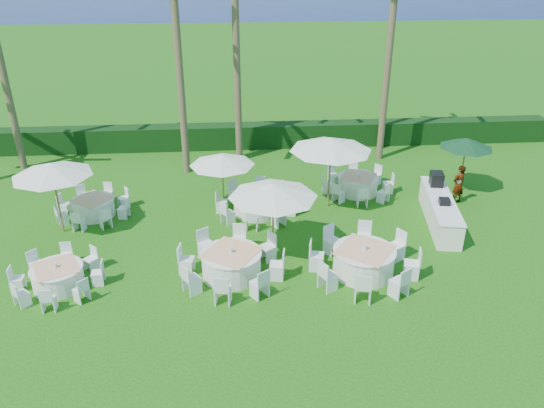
{
  "coord_description": "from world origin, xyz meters",
  "views": [
    {
      "loc": [
        0.43,
        -14.19,
        9.6
      ],
      "look_at": [
        1.71,
        2.53,
        1.3
      ],
      "focal_mm": 35.0,
      "sensor_mm": 36.0,
      "label": 1
    }
  ],
  "objects_px": {
    "banquet_table_a": "(58,276)",
    "banquet_table_e": "(256,203)",
    "banquet_table_b": "(231,263)",
    "buffet_table": "(440,210)",
    "umbrella_d": "(331,144)",
    "banquet_table_c": "(364,261)",
    "umbrella_c": "(222,160)",
    "umbrella_a": "(52,169)",
    "banquet_table_d": "(94,207)",
    "umbrella_b": "(273,190)",
    "umbrella_green": "(467,143)",
    "staff_person": "(458,184)",
    "banquet_table_f": "(358,184)"
  },
  "relations": [
    {
      "from": "umbrella_b",
      "to": "banquet_table_d",
      "type": "bearing_deg",
      "value": 152.92
    },
    {
      "from": "banquet_table_d",
      "to": "banquet_table_e",
      "type": "xyz_separation_m",
      "value": [
        6.31,
        -0.26,
        0.04
      ]
    },
    {
      "from": "umbrella_b",
      "to": "staff_person",
      "type": "relative_size",
      "value": 1.79
    },
    {
      "from": "banquet_table_e",
      "to": "umbrella_a",
      "type": "xyz_separation_m",
      "value": [
        -7.17,
        -0.96,
        2.07
      ]
    },
    {
      "from": "umbrella_d",
      "to": "banquet_table_e",
      "type": "bearing_deg",
      "value": -172.32
    },
    {
      "from": "banquet_table_a",
      "to": "banquet_table_b",
      "type": "xyz_separation_m",
      "value": [
        5.34,
        0.22,
        0.08
      ]
    },
    {
      "from": "banquet_table_b",
      "to": "banquet_table_c",
      "type": "xyz_separation_m",
      "value": [
        4.22,
        -0.2,
        0.01
      ]
    },
    {
      "from": "umbrella_c",
      "to": "umbrella_green",
      "type": "xyz_separation_m",
      "value": [
        10.03,
        0.82,
        0.13
      ]
    },
    {
      "from": "banquet_table_a",
      "to": "banquet_table_e",
      "type": "height_order",
      "value": "banquet_table_e"
    },
    {
      "from": "banquet_table_a",
      "to": "umbrella_c",
      "type": "height_order",
      "value": "umbrella_c"
    },
    {
      "from": "banquet_table_c",
      "to": "umbrella_green",
      "type": "xyz_separation_m",
      "value": [
        5.54,
        5.84,
        1.73
      ]
    },
    {
      "from": "banquet_table_b",
      "to": "banquet_table_c",
      "type": "distance_m",
      "value": 4.23
    },
    {
      "from": "staff_person",
      "to": "umbrella_b",
      "type": "bearing_deg",
      "value": 0.42
    },
    {
      "from": "umbrella_a",
      "to": "umbrella_d",
      "type": "height_order",
      "value": "umbrella_d"
    },
    {
      "from": "umbrella_b",
      "to": "banquet_table_e",
      "type": "bearing_deg",
      "value": 97.53
    },
    {
      "from": "banquet_table_e",
      "to": "banquet_table_f",
      "type": "relative_size",
      "value": 1.06
    },
    {
      "from": "umbrella_a",
      "to": "banquet_table_e",
      "type": "bearing_deg",
      "value": 7.62
    },
    {
      "from": "banquet_table_f",
      "to": "umbrella_a",
      "type": "height_order",
      "value": "umbrella_a"
    },
    {
      "from": "banquet_table_a",
      "to": "staff_person",
      "type": "height_order",
      "value": "staff_person"
    },
    {
      "from": "banquet_table_a",
      "to": "umbrella_a",
      "type": "xyz_separation_m",
      "value": [
        -0.83,
        3.56,
        2.12
      ]
    },
    {
      "from": "umbrella_a",
      "to": "buffet_table",
      "type": "height_order",
      "value": "umbrella_a"
    },
    {
      "from": "banquet_table_a",
      "to": "umbrella_d",
      "type": "height_order",
      "value": "umbrella_d"
    },
    {
      "from": "buffet_table",
      "to": "banquet_table_e",
      "type": "bearing_deg",
      "value": 169.42
    },
    {
      "from": "umbrella_b",
      "to": "umbrella_d",
      "type": "bearing_deg",
      "value": 54.9
    },
    {
      "from": "banquet_table_a",
      "to": "umbrella_d",
      "type": "distance_m",
      "value": 10.73
    },
    {
      "from": "buffet_table",
      "to": "banquet_table_f",
      "type": "bearing_deg",
      "value": 131.27
    },
    {
      "from": "banquet_table_c",
      "to": "buffet_table",
      "type": "bearing_deg",
      "value": 41.12
    },
    {
      "from": "banquet_table_c",
      "to": "umbrella_c",
      "type": "height_order",
      "value": "umbrella_c"
    },
    {
      "from": "umbrella_b",
      "to": "umbrella_c",
      "type": "height_order",
      "value": "umbrella_b"
    },
    {
      "from": "banquet_table_b",
      "to": "buffet_table",
      "type": "xyz_separation_m",
      "value": [
        7.9,
        3.01,
        0.09
      ]
    },
    {
      "from": "banquet_table_b",
      "to": "banquet_table_d",
      "type": "bearing_deg",
      "value": 139.36
    },
    {
      "from": "staff_person",
      "to": "umbrella_d",
      "type": "bearing_deg",
      "value": -24.69
    },
    {
      "from": "banquet_table_c",
      "to": "banquet_table_a",
      "type": "bearing_deg",
      "value": -179.86
    },
    {
      "from": "banquet_table_e",
      "to": "staff_person",
      "type": "relative_size",
      "value": 1.93
    },
    {
      "from": "banquet_table_d",
      "to": "umbrella_b",
      "type": "bearing_deg",
      "value": -27.08
    },
    {
      "from": "banquet_table_a",
      "to": "umbrella_b",
      "type": "relative_size",
      "value": 0.95
    },
    {
      "from": "banquet_table_d",
      "to": "umbrella_green",
      "type": "distance_m",
      "value": 15.22
    },
    {
      "from": "umbrella_c",
      "to": "umbrella_d",
      "type": "xyz_separation_m",
      "value": [
        4.19,
        -0.13,
        0.58
      ]
    },
    {
      "from": "banquet_table_b",
      "to": "umbrella_a",
      "type": "distance_m",
      "value": 7.31
    },
    {
      "from": "banquet_table_e",
      "to": "buffet_table",
      "type": "distance_m",
      "value": 7.02
    },
    {
      "from": "banquet_table_f",
      "to": "umbrella_d",
      "type": "bearing_deg",
      "value": -141.58
    },
    {
      "from": "umbrella_d",
      "to": "buffet_table",
      "type": "xyz_separation_m",
      "value": [
        3.97,
        -1.68,
        -2.11
      ]
    },
    {
      "from": "banquet_table_a",
      "to": "umbrella_c",
      "type": "xyz_separation_m",
      "value": [
        5.08,
        5.05,
        1.7
      ]
    },
    {
      "from": "banquet_table_e",
      "to": "umbrella_d",
      "type": "height_order",
      "value": "umbrella_d"
    },
    {
      "from": "umbrella_b",
      "to": "umbrella_green",
      "type": "relative_size",
      "value": 1.22
    },
    {
      "from": "banquet_table_b",
      "to": "banquet_table_f",
      "type": "height_order",
      "value": "banquet_table_b"
    },
    {
      "from": "banquet_table_d",
      "to": "umbrella_b",
      "type": "relative_size",
      "value": 0.97
    },
    {
      "from": "umbrella_a",
      "to": "buffet_table",
      "type": "distance_m",
      "value": 14.21
    },
    {
      "from": "banquet_table_a",
      "to": "buffet_table",
      "type": "distance_m",
      "value": 13.63
    },
    {
      "from": "banquet_table_a",
      "to": "banquet_table_d",
      "type": "distance_m",
      "value": 4.78
    }
  ]
}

